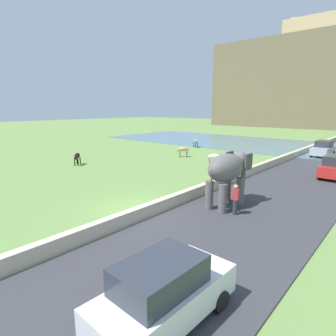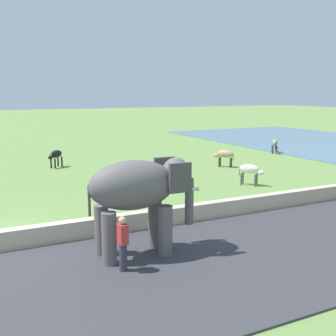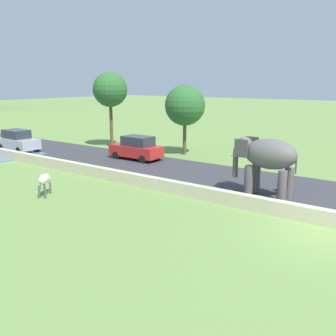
{
  "view_description": "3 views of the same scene",
  "coord_description": "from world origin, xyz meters",
  "px_view_note": "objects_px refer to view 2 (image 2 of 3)",
  "views": [
    {
      "loc": [
        10.67,
        -9.74,
        5.38
      ],
      "look_at": [
        -1.73,
        4.56,
        1.3
      ],
      "focal_mm": 30.0,
      "sensor_mm": 36.0,
      "label": 1
    },
    {
      "loc": [
        14.81,
        -1.16,
        4.97
      ],
      "look_at": [
        -2.45,
        7.48,
        1.46
      ],
      "focal_mm": 44.85,
      "sensor_mm": 36.0,
      "label": 2
    },
    {
      "loc": [
        -14.0,
        -3.1,
        5.7
      ],
      "look_at": [
        0.78,
        7.65,
        1.44
      ],
      "focal_mm": 39.65,
      "sensor_mm": 36.0,
      "label": 3
    }
  ],
  "objects_px": {
    "person_beside_elephant": "(123,243)",
    "elephant": "(140,191)",
    "cow_tan": "(225,155)",
    "cow_black": "(56,155)",
    "cow_grey": "(275,143)",
    "cow_white": "(250,170)"
  },
  "relations": [
    {
      "from": "elephant",
      "to": "cow_tan",
      "type": "distance_m",
      "value": 16.14
    },
    {
      "from": "person_beside_elephant",
      "to": "cow_tan",
      "type": "relative_size",
      "value": 1.27
    },
    {
      "from": "person_beside_elephant",
      "to": "cow_tan",
      "type": "height_order",
      "value": "person_beside_elephant"
    },
    {
      "from": "person_beside_elephant",
      "to": "elephant",
      "type": "bearing_deg",
      "value": 136.33
    },
    {
      "from": "person_beside_elephant",
      "to": "cow_black",
      "type": "bearing_deg",
      "value": 174.01
    },
    {
      "from": "elephant",
      "to": "cow_grey",
      "type": "xyz_separation_m",
      "value": [
        -15.18,
        18.31,
        -1.2
      ]
    },
    {
      "from": "person_beside_elephant",
      "to": "cow_black",
      "type": "xyz_separation_m",
      "value": [
        -17.59,
        1.85,
        -0.04
      ]
    },
    {
      "from": "elephant",
      "to": "cow_black",
      "type": "xyz_separation_m",
      "value": [
        -16.61,
        0.91,
        -1.2
      ]
    },
    {
      "from": "cow_black",
      "to": "cow_tan",
      "type": "bearing_deg",
      "value": 64.17
    },
    {
      "from": "elephant",
      "to": "cow_tan",
      "type": "relative_size",
      "value": 2.73
    },
    {
      "from": "elephant",
      "to": "person_beside_elephant",
      "type": "xyz_separation_m",
      "value": [
        0.98,
        -0.94,
        -1.16
      ]
    },
    {
      "from": "cow_tan",
      "to": "cow_grey",
      "type": "bearing_deg",
      "value": 115.55
    },
    {
      "from": "elephant",
      "to": "cow_grey",
      "type": "distance_m",
      "value": 23.82
    },
    {
      "from": "elephant",
      "to": "cow_white",
      "type": "distance_m",
      "value": 11.2
    },
    {
      "from": "cow_grey",
      "to": "cow_white",
      "type": "bearing_deg",
      "value": -46.44
    },
    {
      "from": "cow_grey",
      "to": "cow_black",
      "type": "xyz_separation_m",
      "value": [
        -1.43,
        -17.4,
        0.0
      ]
    },
    {
      "from": "person_beside_elephant",
      "to": "cow_grey",
      "type": "relative_size",
      "value": 1.23
    },
    {
      "from": "elephant",
      "to": "person_beside_elephant",
      "type": "relative_size",
      "value": 2.15
    },
    {
      "from": "cow_tan",
      "to": "cow_grey",
      "type": "xyz_separation_m",
      "value": [
        -3.48,
        7.27,
        0.0
      ]
    },
    {
      "from": "elephant",
      "to": "cow_grey",
      "type": "relative_size",
      "value": 2.65
    },
    {
      "from": "cow_tan",
      "to": "cow_white",
      "type": "bearing_deg",
      "value": -20.2
    },
    {
      "from": "person_beside_elephant",
      "to": "cow_white",
      "type": "height_order",
      "value": "person_beside_elephant"
    }
  ]
}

